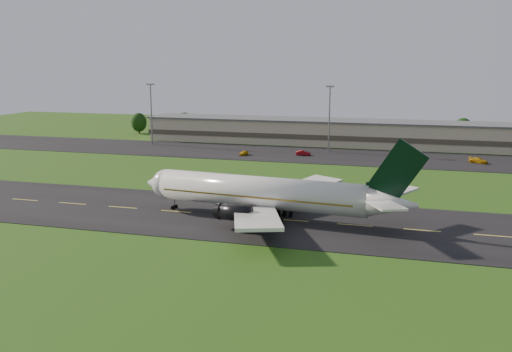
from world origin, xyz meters
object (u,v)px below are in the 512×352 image
(terminal, at_px, (340,133))
(service_vehicle_c, at_px, (417,157))
(light_mast_west, at_px, (151,107))
(service_vehicle_d, at_px, (478,160))
(airliner, at_px, (265,193))
(service_vehicle_a, at_px, (244,153))
(light_mast_centre, at_px, (329,111))
(service_vehicle_b, at_px, (303,153))

(terminal, bearing_deg, service_vehicle_c, -43.24)
(light_mast_west, xyz_separation_m, service_vehicle_d, (102.84, -9.40, -11.89))
(airliner, distance_m, terminal, 96.27)
(service_vehicle_a, height_order, service_vehicle_c, service_vehicle_c)
(light_mast_centre, height_order, service_vehicle_c, light_mast_centre)
(light_mast_west, height_order, service_vehicle_b, light_mast_west)
(terminal, bearing_deg, service_vehicle_d, -31.69)
(airliner, xyz_separation_m, service_vehicle_b, (-7.28, 70.37, -3.84))
(light_mast_centre, distance_m, service_vehicle_b, 16.52)
(light_mast_west, distance_m, service_vehicle_b, 56.09)
(airliner, relative_size, light_mast_west, 2.52)
(service_vehicle_c, height_order, service_vehicle_d, service_vehicle_d)
(light_mast_west, height_order, service_vehicle_c, light_mast_west)
(terminal, height_order, service_vehicle_c, terminal)
(service_vehicle_a, xyz_separation_m, service_vehicle_b, (17.10, 4.48, 0.05))
(airliner, bearing_deg, terminal, 95.36)
(service_vehicle_a, distance_m, service_vehicle_b, 17.68)
(light_mast_centre, bearing_deg, terminal, 85.05)
(airliner, bearing_deg, light_mast_west, 132.86)
(light_mast_west, bearing_deg, service_vehicle_b, -10.21)
(airliner, bearing_deg, service_vehicle_d, 64.97)
(service_vehicle_b, xyz_separation_m, service_vehicle_d, (48.90, 0.31, 0.03))
(airliner, height_order, light_mast_centre, light_mast_centre)
(service_vehicle_b, distance_m, service_vehicle_c, 32.79)
(service_vehicle_d, bearing_deg, service_vehicle_c, 113.33)
(terminal, xyz_separation_m, light_mast_west, (-61.40, -16.18, 8.75))
(airliner, height_order, service_vehicle_a, airliner)
(airliner, xyz_separation_m, terminal, (0.18, 96.26, -0.67))
(service_vehicle_b, bearing_deg, light_mast_west, 68.64)
(service_vehicle_b, bearing_deg, light_mast_centre, -43.10)
(service_vehicle_b, bearing_deg, service_vehicle_a, 93.53)
(terminal, relative_size, service_vehicle_a, 36.76)
(light_mast_centre, xyz_separation_m, service_vehicle_d, (42.84, -9.40, -11.89))
(terminal, xyz_separation_m, service_vehicle_d, (41.44, -25.58, -3.14))
(light_mast_west, xyz_separation_m, light_mast_centre, (60.00, 0.00, 0.00))
(service_vehicle_d, bearing_deg, service_vehicle_a, 123.90)
(service_vehicle_b, bearing_deg, service_vehicle_d, -100.79)
(service_vehicle_c, bearing_deg, service_vehicle_d, 7.98)
(airliner, bearing_deg, service_vehicle_b, 101.37)
(airliner, relative_size, service_vehicle_c, 10.49)
(airliner, distance_m, service_vehicle_c, 76.93)
(airliner, bearing_deg, service_vehicle_a, 115.77)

